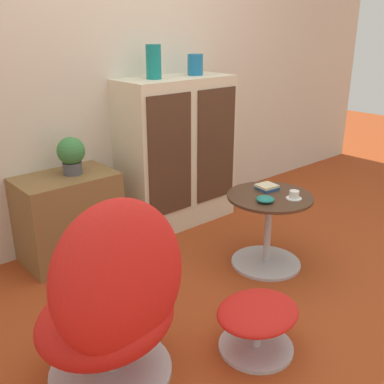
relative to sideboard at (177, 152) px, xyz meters
name	(u,v)px	position (x,y,z in m)	size (l,w,h in m)	color
ground_plane	(245,293)	(-0.38, -1.11, -0.57)	(12.00, 12.00, 0.00)	#9E3D19
wall_back	(113,56)	(-0.38, 0.24, 0.73)	(6.40, 0.06, 2.60)	beige
sideboard	(177,152)	(0.00, 0.00, 0.00)	(0.91, 0.42, 1.15)	beige
tv_console	(69,217)	(-0.94, 0.00, -0.28)	(0.64, 0.42, 0.59)	brown
egg_chair	(114,300)	(-1.33, -1.20, -0.16)	(0.71, 0.66, 0.90)	#B7B7BC
ottoman	(257,318)	(-0.70, -1.47, -0.40)	(0.43, 0.37, 0.26)	#B7B7BC
coffee_table	(268,227)	(-0.02, -0.96, -0.30)	(0.55, 0.55, 0.49)	#B7B7BC
vase_leftmost	(154,62)	(-0.20, 0.00, 0.69)	(0.11, 0.11, 0.24)	#147A75
vase_inner_left	(195,65)	(0.19, 0.00, 0.65)	(0.12, 0.12, 0.16)	#196699
potted_plant	(71,154)	(-0.88, 0.00, 0.15)	(0.18, 0.18, 0.25)	#4C4C51
teacup	(294,196)	(0.05, -1.09, -0.06)	(0.10, 0.10, 0.05)	white
book_stack	(267,187)	(0.05, -0.87, -0.06)	(0.14, 0.13, 0.03)	#1E478C
bowl	(265,199)	(-0.13, -1.01, -0.06)	(0.11, 0.11, 0.04)	#1E7A70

